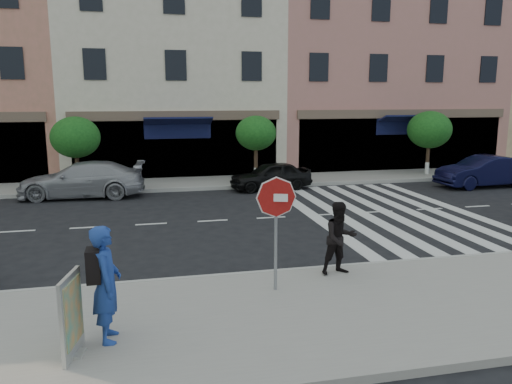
# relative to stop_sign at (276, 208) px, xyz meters

# --- Properties ---
(ground) EXTENTS (120.00, 120.00, 0.00)m
(ground) POSITION_rel_stop_sign_xyz_m (-0.40, 2.62, -1.87)
(ground) COLOR black
(ground) RESTS_ON ground
(sidewalk_near) EXTENTS (60.00, 4.50, 0.15)m
(sidewalk_near) POSITION_rel_stop_sign_xyz_m (-0.40, -1.13, -1.80)
(sidewalk_near) COLOR gray
(sidewalk_near) RESTS_ON ground
(sidewalk_far) EXTENTS (60.00, 3.00, 0.15)m
(sidewalk_far) POSITION_rel_stop_sign_xyz_m (-0.40, 13.62, -1.80)
(sidewalk_far) COLOR gray
(sidewalk_far) RESTS_ON ground
(building_centre) EXTENTS (11.00, 9.00, 11.00)m
(building_centre) POSITION_rel_stop_sign_xyz_m (-0.90, 19.62, 3.63)
(building_centre) COLOR beige
(building_centre) RESTS_ON ground
(building_east_mid) EXTENTS (13.00, 9.00, 13.00)m
(building_east_mid) POSITION_rel_stop_sign_xyz_m (11.10, 19.62, 4.63)
(building_east_mid) COLOR tan
(building_east_mid) RESTS_ON ground
(street_tree_wb) EXTENTS (2.10, 2.10, 3.06)m
(street_tree_wb) POSITION_rel_stop_sign_xyz_m (-5.40, 13.42, 0.43)
(street_tree_wb) COLOR #473323
(street_tree_wb) RESTS_ON sidewalk_far
(street_tree_c) EXTENTS (1.90, 1.90, 3.04)m
(street_tree_c) POSITION_rel_stop_sign_xyz_m (2.60, 13.42, 0.48)
(street_tree_c) COLOR #473323
(street_tree_c) RESTS_ON sidewalk_far
(street_tree_ea) EXTENTS (2.20, 2.20, 3.19)m
(street_tree_ea) POSITION_rel_stop_sign_xyz_m (11.60, 13.42, 0.52)
(street_tree_ea) COLOR #473323
(street_tree_ea) RESTS_ON sidewalk_far
(stop_sign) EXTENTS (0.79, 0.33, 2.36)m
(stop_sign) POSITION_rel_stop_sign_xyz_m (0.00, 0.00, 0.00)
(stop_sign) COLOR gray
(stop_sign) RESTS_ON sidewalk_near
(photographer) EXTENTS (0.47, 0.70, 1.92)m
(photographer) POSITION_rel_stop_sign_xyz_m (-3.20, -1.46, -0.76)
(photographer) COLOR navy
(photographer) RESTS_ON sidewalk_near
(walker) EXTENTS (0.87, 0.72, 1.64)m
(walker) POSITION_rel_stop_sign_xyz_m (1.63, 0.62, -0.90)
(walker) COLOR black
(walker) RESTS_ON sidewalk_near
(poster_board) EXTENTS (0.35, 0.84, 1.30)m
(poster_board) POSITION_rel_stop_sign_xyz_m (-3.69, -1.86, -1.10)
(poster_board) COLOR beige
(poster_board) RESTS_ON sidewalk_near
(car_far_left) EXTENTS (5.12, 2.41, 1.45)m
(car_far_left) POSITION_rel_stop_sign_xyz_m (-5.04, 11.72, -1.15)
(car_far_left) COLOR #9B9A9F
(car_far_left) RESTS_ON ground
(car_far_mid) EXTENTS (3.76, 1.90, 1.23)m
(car_far_mid) POSITION_rel_stop_sign_xyz_m (2.89, 11.72, -1.26)
(car_far_mid) COLOR black
(car_far_mid) RESTS_ON ground
(car_far_right) EXTENTS (4.36, 1.71, 1.41)m
(car_far_right) POSITION_rel_stop_sign_xyz_m (12.48, 10.22, -1.17)
(car_far_right) COLOR black
(car_far_right) RESTS_ON ground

